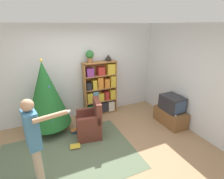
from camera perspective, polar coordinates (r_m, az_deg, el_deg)
The scene contains 15 objects.
ground_plane at distance 3.97m, azimuth -3.59°, elevation -19.61°, with size 14.00×14.00×0.00m, color #9E7A56.
wall_back at distance 5.00m, azimuth -11.66°, elevation 5.47°, with size 8.00×0.10×2.60m.
wall_right at distance 4.68m, azimuth 25.21°, elevation 2.91°, with size 0.10×8.00×2.60m.
area_rug at distance 3.97m, azimuth -13.63°, elevation -20.28°, with size 2.69×1.96×0.01m.
bookshelf at distance 5.15m, azimuth -3.64°, elevation -0.21°, with size 0.97×0.26×1.59m.
tv_stand at distance 5.06m, azimuth 18.53°, elevation -8.40°, with size 0.47×0.88×0.41m.
television at distance 4.89m, azimuth 19.07°, elevation -4.25°, with size 0.45×0.59×0.40m.
game_remote at distance 4.71m, azimuth 19.70°, elevation -7.84°, with size 0.04×0.12×0.02m.
christmas_tree at distance 4.45m, azimuth -20.81°, elevation -1.47°, with size 1.08×1.08×1.85m.
armchair at distance 4.29m, azimuth -7.17°, elevation -11.12°, with size 0.65×0.65×0.92m.
standing_person at distance 2.98m, azimuth -24.11°, elevation -14.41°, with size 0.69×0.46×1.59m.
potted_plant at distance 4.80m, azimuth -7.26°, elevation 10.96°, with size 0.22×0.22×0.33m.
table_lamp at distance 5.00m, azimuth -1.19°, elevation 10.46°, with size 0.20×0.20×0.18m.
book_pile_near_tree at distance 4.62m, azimuth -11.90°, elevation -13.04°, with size 0.21×0.17×0.08m.
book_pile_by_chair at distance 4.13m, azimuth -11.98°, elevation -17.81°, with size 0.24×0.19×0.05m.
Camera 1 is at (-1.04, -2.86, 2.55)m, focal length 28.00 mm.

